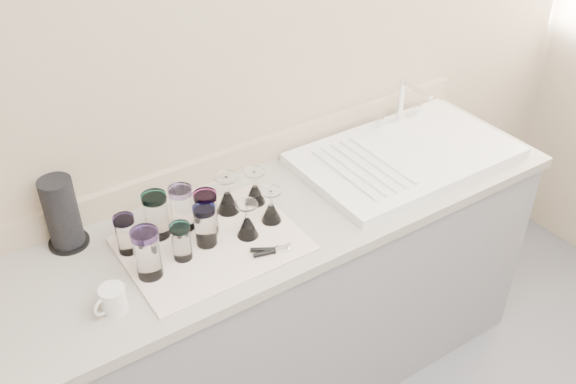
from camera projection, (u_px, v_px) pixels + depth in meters
counter_unit at (286, 299)px, 2.47m from camera, size 2.06×0.62×0.90m
sink_unit at (405, 154)px, 2.45m from camera, size 0.82×0.50×0.22m
dish_towel at (212, 244)px, 2.04m from camera, size 0.55×0.42×0.01m
tumbler_teal at (126, 234)px, 1.97m from camera, size 0.07×0.07×0.13m
tumbler_cyan at (156, 215)px, 2.03m from camera, size 0.08×0.08×0.16m
tumbler_purple at (182, 208)px, 2.06m from camera, size 0.08×0.08×0.15m
tumbler_magenta at (147, 253)px, 1.87m from camera, size 0.08×0.08×0.16m
tumbler_blue at (181, 241)px, 1.95m from camera, size 0.06×0.06×0.12m
tumbler_lavender at (205, 225)px, 2.00m from camera, size 0.07×0.07×0.14m
tumbler_extra at (206, 212)px, 2.05m from camera, size 0.08×0.08×0.15m
goblet_back_left at (228, 199)px, 2.15m from camera, size 0.08×0.08×0.14m
goblet_back_right at (255, 192)px, 2.19m from camera, size 0.07×0.07×0.13m
goblet_front_left at (247, 225)px, 2.05m from camera, size 0.07×0.07×0.13m
goblet_front_right at (271, 210)px, 2.11m from camera, size 0.07×0.07×0.12m
can_opener at (271, 251)px, 2.00m from camera, size 0.12×0.08×0.02m
white_mug at (112, 299)px, 1.79m from camera, size 0.11×0.10×0.08m
paper_towel_roll at (62, 214)px, 1.98m from camera, size 0.13×0.13×0.24m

